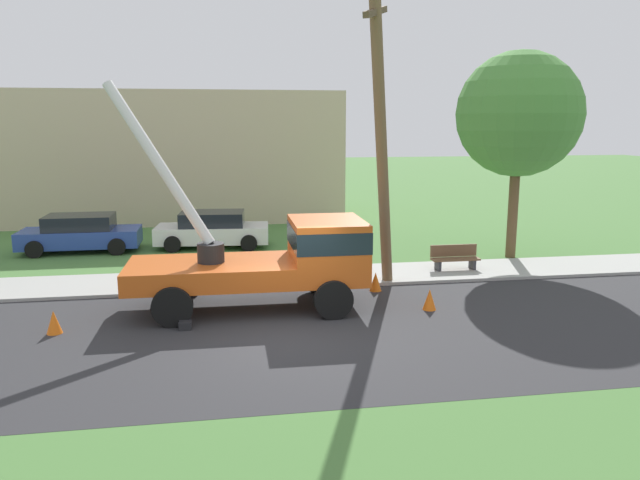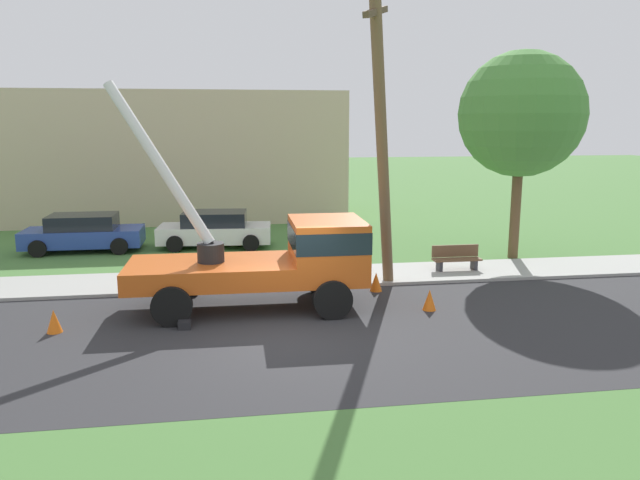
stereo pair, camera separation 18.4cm
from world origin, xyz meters
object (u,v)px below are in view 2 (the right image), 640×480
object	(u,v)px
leaning_utility_pole	(381,136)
roadside_tree_far	(521,115)
parked_sedan_blue	(84,233)
traffic_cone_behind	(54,321)
traffic_cone_ahead	(429,300)
traffic_cone_curbside	(376,282)
parked_sedan_white	(215,229)
park_bench	(456,259)
utility_truck	(279,256)

from	to	relation	value
leaning_utility_pole	roadside_tree_far	world-z (taller)	leaning_utility_pole
leaning_utility_pole	parked_sedan_blue	size ratio (longest dim) A/B	2.00
parked_sedan_blue	roadside_tree_far	bearing A→B (deg)	-12.76
traffic_cone_behind	traffic_cone_ahead	bearing A→B (deg)	2.14
traffic_cone_curbside	parked_sedan_blue	bearing A→B (deg)	143.53
traffic_cone_ahead	parked_sedan_white	xyz separation A→B (m)	(-5.75, 9.29, 0.43)
traffic_cone_behind	parked_sedan_white	world-z (taller)	parked_sedan_white
traffic_cone_behind	parked_sedan_white	xyz separation A→B (m)	(3.59, 9.64, 0.43)
park_bench	leaning_utility_pole	bearing A→B (deg)	-148.26
leaning_utility_pole	traffic_cone_curbside	size ratio (longest dim) A/B	15.75
parked_sedan_blue	traffic_cone_behind	bearing A→B (deg)	-81.64
traffic_cone_curbside	roadside_tree_far	xyz separation A→B (m)	(6.07, 3.65, 4.88)
traffic_cone_curbside	parked_sedan_blue	distance (m)	12.19
traffic_cone_ahead	parked_sedan_blue	bearing A→B (deg)	139.28
leaning_utility_pole	parked_sedan_white	bearing A→B (deg)	123.29
traffic_cone_curbside	roadside_tree_far	world-z (taller)	roadside_tree_far
utility_truck	park_bench	distance (m)	6.84
leaning_utility_pole	park_bench	xyz separation A→B (m)	(3.12, 1.93, -4.07)
leaning_utility_pole	traffic_cone_behind	distance (m)	9.71
traffic_cone_behind	roadside_tree_far	distance (m)	16.40
traffic_cone_curbside	traffic_cone_ahead	bearing A→B (deg)	-64.60
traffic_cone_behind	parked_sedan_white	size ratio (longest dim) A/B	0.12
utility_truck	park_bench	size ratio (longest dim) A/B	4.23
traffic_cone_ahead	park_bench	size ratio (longest dim) A/B	0.35
parked_sedan_white	park_bench	world-z (taller)	parked_sedan_white
utility_truck	parked_sedan_blue	distance (m)	10.82
traffic_cone_curbside	park_bench	distance (m)	3.66
utility_truck	parked_sedan_white	world-z (taller)	utility_truck
traffic_cone_ahead	park_bench	world-z (taller)	park_bench
utility_truck	traffic_cone_behind	bearing A→B (deg)	-166.98
utility_truck	park_bench	xyz separation A→B (m)	(6.11, 2.92, -0.95)
traffic_cone_behind	park_bench	world-z (taller)	park_bench
traffic_cone_ahead	traffic_cone_behind	distance (m)	9.35
utility_truck	roadside_tree_far	size ratio (longest dim) A/B	0.91
utility_truck	traffic_cone_behind	distance (m)	5.70
utility_truck	traffic_cone_ahead	world-z (taller)	utility_truck
parked_sedan_white	utility_truck	bearing A→B (deg)	-77.52
leaning_utility_pole	roadside_tree_far	xyz separation A→B (m)	(6.02, 3.76, 0.63)
traffic_cone_curbside	traffic_cone_behind	bearing A→B (deg)	-164.27
traffic_cone_behind	park_bench	bearing A→B (deg)	19.90
leaning_utility_pole	park_bench	world-z (taller)	leaning_utility_pole
traffic_cone_behind	traffic_cone_curbside	bearing A→B (deg)	15.73
leaning_utility_pole	traffic_cone_curbside	bearing A→B (deg)	116.39
roadside_tree_far	utility_truck	bearing A→B (deg)	-152.21
utility_truck	parked_sedan_white	xyz separation A→B (m)	(-1.85, 8.38, -0.70)
park_bench	parked_sedan_white	bearing A→B (deg)	145.59
parked_sedan_white	park_bench	size ratio (longest dim) A/B	2.83
traffic_cone_ahead	parked_sedan_white	bearing A→B (deg)	121.77
park_bench	utility_truck	bearing A→B (deg)	-154.44
park_bench	roadside_tree_far	bearing A→B (deg)	32.21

